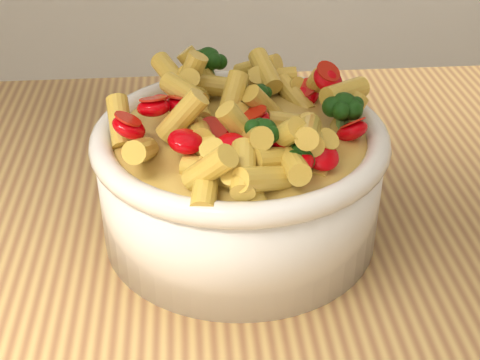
{
  "coord_description": "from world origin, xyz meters",
  "views": [
    {
      "loc": [
        -0.06,
        -0.43,
        1.26
      ],
      "look_at": [
        -0.02,
        0.05,
        0.95
      ],
      "focal_mm": 50.0,
      "sensor_mm": 36.0,
      "label": 1
    }
  ],
  "objects": [
    {
      "name": "pasta_salad",
      "position": [
        -0.02,
        0.05,
        1.02
      ],
      "size": [
        0.2,
        0.2,
        0.04
      ],
      "color": "#EBB24A",
      "rests_on": "serving_bowl"
    },
    {
      "name": "serving_bowl",
      "position": [
        -0.02,
        0.05,
        0.95
      ],
      "size": [
        0.25,
        0.25,
        0.11
      ],
      "color": "white",
      "rests_on": "table"
    },
    {
      "name": "table",
      "position": [
        0.0,
        0.0,
        0.8
      ],
      "size": [
        1.2,
        0.8,
        0.9
      ],
      "color": "tan",
      "rests_on": "ground"
    }
  ]
}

